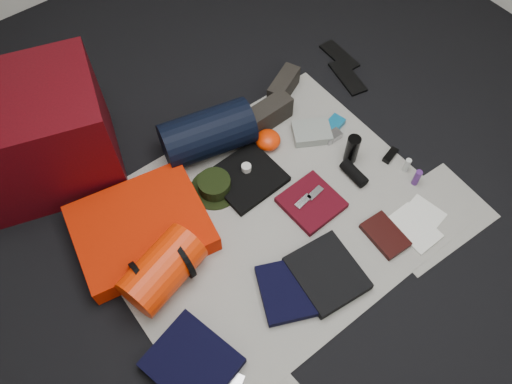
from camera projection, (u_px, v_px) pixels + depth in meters
floor at (269, 218)px, 2.53m from camera, size 4.50×4.50×0.02m
newspaper_mat at (269, 217)px, 2.52m from camera, size 1.60×1.30×0.01m
newspaper_sheet_front_right at (431, 217)px, 2.52m from camera, size 0.60×0.43×0.00m
red_cabinet at (38, 135)px, 2.44m from camera, size 0.81×0.74×0.56m
sleeping_pad at (142, 228)px, 2.42m from camera, size 0.71×0.62×0.11m
stuff_sack at (163, 270)px, 2.25m from camera, size 0.42×0.31×0.22m
sack_strap_left at (143, 283)px, 2.22m from camera, size 0.02×0.22×0.22m
sack_strap_right at (181, 257)px, 2.28m from camera, size 0.02×0.22×0.22m
navy_duffel at (207, 134)px, 2.63m from camera, size 0.53×0.36×0.25m
boonie_brim at (215, 189)px, 2.60m from camera, size 0.30×0.30×0.01m
boonie_crown at (214, 184)px, 2.56m from camera, size 0.17×0.17×0.08m
hiking_boot_left at (268, 114)px, 2.77m from camera, size 0.29×0.12×0.14m
hiking_boot_right at (284, 86)px, 2.90m from camera, size 0.27×0.19×0.13m
flip_flop_left at (348, 77)px, 3.02m from camera, size 0.17×0.31×0.02m
flip_flop_right at (339, 56)px, 3.11m from camera, size 0.11×0.28×0.02m
trousers_navy_a at (192, 363)px, 2.11m from camera, size 0.38×0.41×0.05m
trousers_navy_b at (288, 291)px, 2.29m from camera, size 0.35×0.36×0.04m
trousers_charcoal at (327, 273)px, 2.33m from camera, size 0.33×0.36×0.05m
black_tshirt at (247, 177)px, 2.62m from camera, size 0.35×0.33×0.03m
red_shirt at (311, 202)px, 2.54m from camera, size 0.28×0.28×0.04m
orange_stuff_sack at (268, 140)px, 2.71m from camera, size 0.16×0.16×0.09m
first_aid_pouch at (312, 132)px, 2.77m from camera, size 0.26×0.24×0.05m
water_bottle at (352, 149)px, 2.63m from camera, size 0.08×0.08×0.18m
speaker at (354, 173)px, 2.62m from camera, size 0.07×0.16×0.06m
compact_camera at (332, 136)px, 2.76m from camera, size 0.10×0.06×0.04m
cyan_case at (334, 125)px, 2.80m from camera, size 0.14×0.10×0.04m
toiletry_purple at (417, 178)px, 2.58m from camera, size 0.04×0.04×0.10m
toiletry_clear at (407, 165)px, 2.63m from camera, size 0.03×0.03×0.09m
paperback_book at (385, 235)px, 2.44m from camera, size 0.16×0.23×0.03m
map_booklet at (414, 228)px, 2.47m from camera, size 0.17×0.24×0.01m
map_printout at (425, 213)px, 2.52m from camera, size 0.17×0.20×0.01m
sunglasses at (390, 155)px, 2.70m from camera, size 0.11×0.07×0.03m
key_cluster at (234, 382)px, 2.09m from camera, size 0.10×0.10×0.01m
tape_roll at (246, 168)px, 2.61m from camera, size 0.05×0.05×0.03m
energy_bar_a at (303, 201)px, 2.51m from camera, size 0.10×0.05×0.01m
energy_bar_b at (315, 193)px, 2.54m from camera, size 0.10×0.05×0.01m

